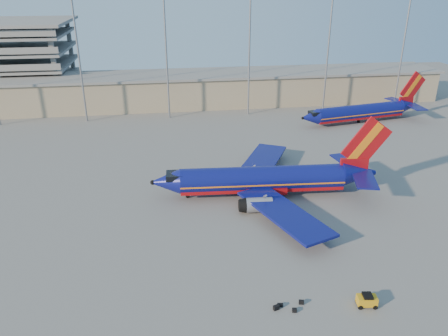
{
  "coord_description": "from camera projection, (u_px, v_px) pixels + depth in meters",
  "views": [
    {
      "loc": [
        -7.34,
        -60.03,
        31.67
      ],
      "look_at": [
        2.29,
        3.26,
        4.0
      ],
      "focal_mm": 35.0,
      "sensor_mm": 36.0,
      "label": 1
    }
  ],
  "objects": [
    {
      "name": "baggage_tug",
      "position": [
        367.0,
        300.0,
        45.78
      ],
      "size": [
        2.2,
        1.51,
        1.48
      ],
      "rotation": [
        0.0,
        0.0,
        -0.14
      ],
      "color": "#CA9211",
      "rests_on": "ground"
    },
    {
      "name": "light_mast_row",
      "position": [
        208.0,
        44.0,
        103.53
      ],
      "size": [
        101.6,
        1.6,
        28.65
      ],
      "color": "gray",
      "rests_on": "ground"
    },
    {
      "name": "luggage_pile",
      "position": [
        287.0,
        306.0,
        45.69
      ],
      "size": [
        3.52,
        1.48,
        0.51
      ],
      "color": "black",
      "rests_on": "ground"
    },
    {
      "name": "aircraft_main",
      "position": [
        267.0,
        179.0,
        68.83
      ],
      "size": [
        37.47,
        35.97,
        12.68
      ],
      "rotation": [
        0.0,
        0.0,
        -0.07
      ],
      "color": "navy",
      "rests_on": "ground"
    },
    {
      "name": "aircraft_second",
      "position": [
        363.0,
        111.0,
        104.65
      ],
      "size": [
        33.43,
        13.75,
        11.41
      ],
      "rotation": [
        0.0,
        0.0,
        0.19
      ],
      "color": "navy",
      "rests_on": "ground"
    },
    {
      "name": "terminal_building",
      "position": [
        222.0,
        88.0,
        120.36
      ],
      "size": [
        122.0,
        16.0,
        8.5
      ],
      "color": "gray",
      "rests_on": "ground"
    },
    {
      "name": "ground",
      "position": [
        213.0,
        201.0,
        68.05
      ],
      "size": [
        220.0,
        220.0,
        0.0
      ],
      "primitive_type": "plane",
      "color": "slate",
      "rests_on": "ground"
    }
  ]
}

